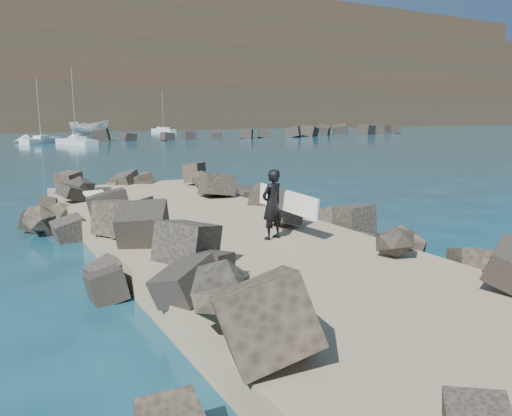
% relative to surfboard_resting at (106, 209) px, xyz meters
% --- Properties ---
extents(ground, '(800.00, 800.00, 0.00)m').
position_rel_surfboard_resting_xyz_m(ground, '(2.47, -2.96, -1.04)').
color(ground, '#0F384C').
rests_on(ground, ground).
extents(jetty, '(6.00, 26.00, 0.60)m').
position_rel_surfboard_resting_xyz_m(jetty, '(2.47, -4.96, -0.74)').
color(jetty, '#8C7759').
rests_on(jetty, ground).
extents(riprap_left, '(2.60, 22.00, 1.00)m').
position_rel_surfboard_resting_xyz_m(riprap_left, '(-0.43, -4.46, -0.54)').
color(riprap_left, black).
rests_on(riprap_left, ground).
extents(riprap_right, '(2.60, 22.00, 1.00)m').
position_rel_surfboard_resting_xyz_m(riprap_right, '(5.37, -4.46, -0.54)').
color(riprap_right, black).
rests_on(riprap_right, ground).
extents(breakwater_secondary, '(52.00, 4.00, 1.20)m').
position_rel_surfboard_resting_xyz_m(breakwater_secondary, '(37.47, 52.04, -0.44)').
color(breakwater_secondary, black).
rests_on(breakwater_secondary, ground).
extents(headland, '(360.00, 140.00, 32.00)m').
position_rel_surfboard_resting_xyz_m(headland, '(12.47, 157.04, 14.96)').
color(headland, '#2D4919').
rests_on(headland, ground).
extents(surfboard_resting, '(0.80, 2.29, 0.07)m').
position_rel_surfboard_resting_xyz_m(surfboard_resting, '(0.00, 0.00, 0.00)').
color(surfboard_resting, white).
rests_on(surfboard_resting, riprap_left).
extents(boat_imported, '(6.72, 3.99, 2.44)m').
position_rel_surfboard_resting_xyz_m(boat_imported, '(14.20, 72.29, 0.18)').
color(boat_imported, silver).
rests_on(boat_imported, ground).
extents(surfer_with_board, '(1.00, 2.11, 1.71)m').
position_rel_surfboard_resting_xyz_m(surfer_with_board, '(3.22, -3.56, 0.43)').
color(surfer_with_board, black).
rests_on(surfer_with_board, jetty).
extents(radome, '(10.67, 10.67, 16.89)m').
position_rel_surfboard_resting_xyz_m(radome, '(120.68, 156.86, 40.78)').
color(radome, silver).
rests_on(radome, headland).
extents(sailboat_f, '(4.13, 5.79, 7.29)m').
position_rel_surfboard_resting_xyz_m(sailboat_f, '(31.90, 92.63, -0.69)').
color(sailboat_f, silver).
rests_on(sailboat_f, ground).
extents(sailboat_d, '(2.87, 6.58, 7.82)m').
position_rel_surfboard_resting_xyz_m(sailboat_d, '(28.79, 77.55, -0.69)').
color(sailboat_d, silver).
rests_on(sailboat_d, ground).
extents(sailboat_b, '(5.31, 5.67, 7.76)m').
position_rel_surfboard_resting_xyz_m(sailboat_b, '(4.39, 52.07, -0.69)').
color(sailboat_b, silver).
rests_on(sailboat_b, ground).
extents(sailboat_c, '(3.60, 7.43, 8.76)m').
position_rel_surfboard_resting_xyz_m(sailboat_c, '(7.55, 46.94, -0.69)').
color(sailboat_c, silver).
rests_on(sailboat_c, ground).
extents(headland_buildings, '(137.50, 30.50, 5.00)m').
position_rel_surfboard_resting_xyz_m(headland_buildings, '(19.29, 149.23, 32.93)').
color(headland_buildings, white).
rests_on(headland_buildings, headland).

